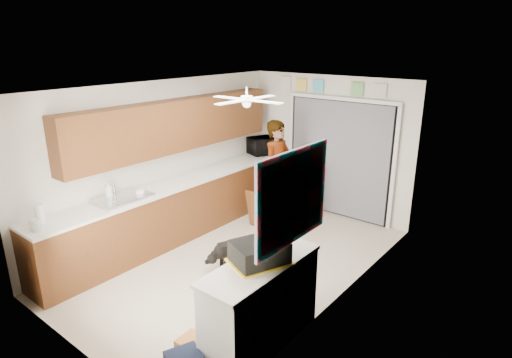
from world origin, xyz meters
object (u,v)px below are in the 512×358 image
Objects in this scene: cardboard_box at (196,350)px; man at (278,172)px; microwave at (264,145)px; suitcase at (260,252)px; soap_bottle at (109,190)px; dog at (232,253)px; paper_towel_roll at (40,214)px; cup at (140,193)px.

cardboard_box is 3.71m from man.
microwave is 4.77m from cardboard_box.
suitcase is 0.29× the size of man.
microwave is at bearing 149.51° from suitcase.
cardboard_box is (2.44, -0.72, -0.97)m from soap_bottle.
man reaches higher than cardboard_box.
cardboard_box is 1.88m from dog.
cardboard_box is at bearing -35.36° from dog.
cardboard_box is at bearing -16.32° from soap_bottle.
microwave reaches higher than paper_towel_roll.
man is at bearing 75.50° from paper_towel_roll.
cup is at bearing -132.01° from dog.
man is at bearing -109.43° from microwave.
dog is (0.46, -1.72, -0.69)m from man.
paper_towel_roll is 0.73× the size of cardboard_box.
paper_towel_roll is at bearing -160.02° from microwave.
cup is at bearing 83.95° from paper_towel_roll.
cup is 2.57m from suitcase.
soap_bottle is at bearing -124.02° from cup.
suitcase is 1.82m from dog.
microwave is 2.37× the size of paper_towel_roll.
cup is 1.37m from paper_towel_roll.
microwave is 4.31m from suitcase.
paper_towel_roll is (0.09, -1.01, -0.01)m from soap_bottle.
soap_bottle is at bearing -161.91° from microwave.
soap_bottle is 2.83m from man.
suitcase is (2.53, -0.43, 0.06)m from cup.
microwave reaches higher than cardboard_box.
suitcase is at bearing -145.92° from man.
microwave is 2.16× the size of soap_bottle.
dog is (-1.27, 0.98, -0.84)m from suitcase.
paper_towel_roll is 2.83m from suitcase.
paper_towel_roll is at bearing -172.83° from cardboard_box.
man reaches higher than soap_bottle.
suitcase is at bearing -13.52° from dog.
suitcase is (2.67, 0.93, -0.01)m from paper_towel_roll.
dog is (1.32, -2.45, -0.89)m from microwave.
suitcase reaches higher than cup.
man is (1.03, 2.63, -0.17)m from soap_bottle.
microwave is at bearing 88.92° from paper_towel_roll.
soap_bottle is (-0.17, -3.36, -0.03)m from microwave.
paper_towel_roll is (-0.08, -4.37, -0.04)m from microwave.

